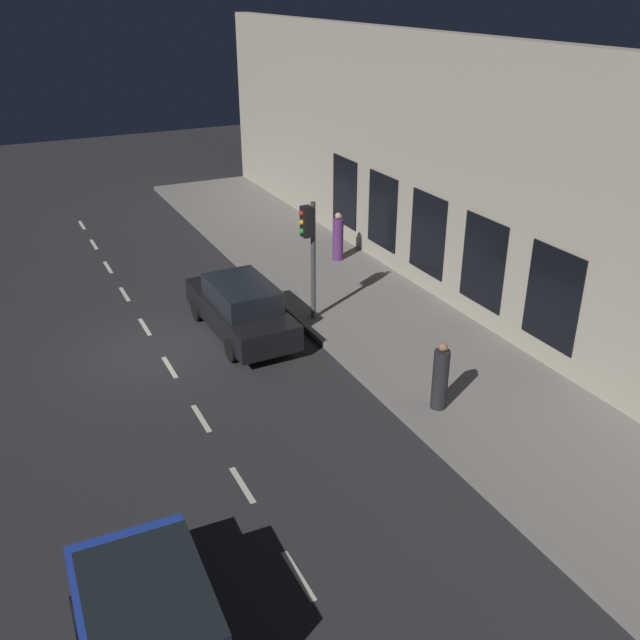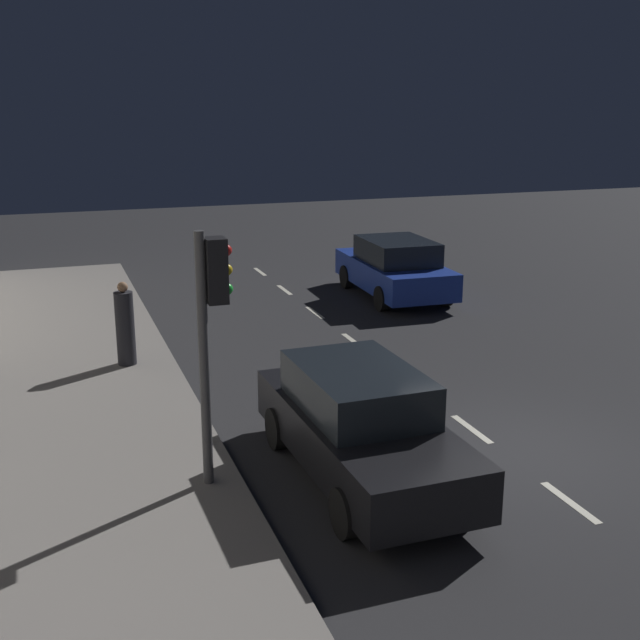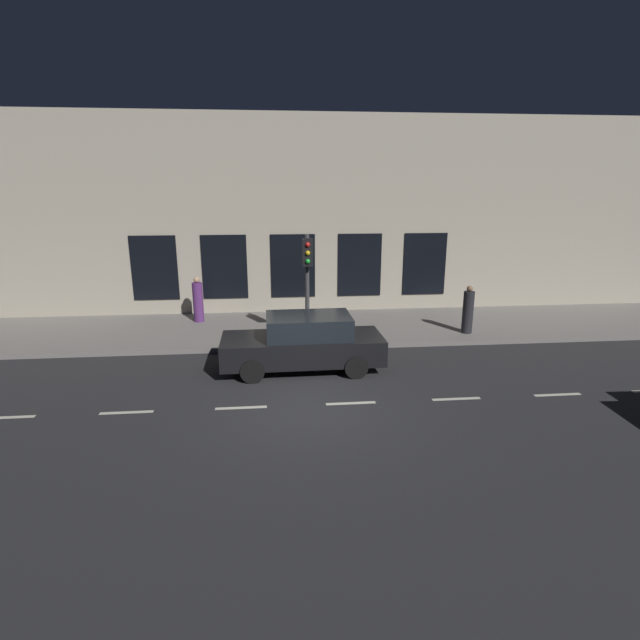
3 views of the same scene
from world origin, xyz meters
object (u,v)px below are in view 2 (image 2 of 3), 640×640
object	(u,v)px
traffic_light	(211,312)
parked_car_0	(360,425)
parked_car_1	(395,268)
pedestrian_1	(125,327)

from	to	relation	value
traffic_light	parked_car_0	xyz separation A→B (m)	(-1.99, 0.24, -1.74)
parked_car_0	parked_car_1	world-z (taller)	same
traffic_light	parked_car_1	world-z (taller)	traffic_light
parked_car_0	parked_car_1	xyz separation A→B (m)	(-4.91, -9.63, 0.00)
parked_car_0	parked_car_1	bearing A→B (deg)	-118.02
parked_car_1	pedestrian_1	size ratio (longest dim) A/B	2.70
parked_car_0	pedestrian_1	bearing A→B (deg)	-66.92
parked_car_1	pedestrian_1	world-z (taller)	pedestrian_1
traffic_light	parked_car_0	bearing A→B (deg)	172.99
pedestrian_1	traffic_light	bearing A→B (deg)	-103.39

